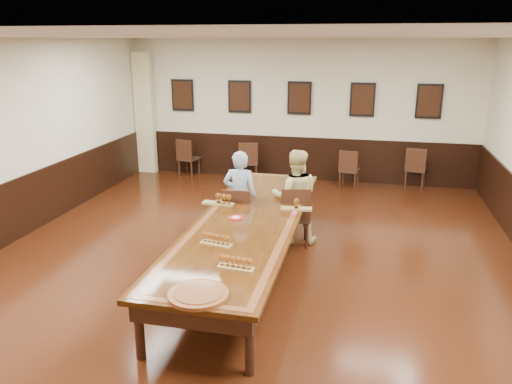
% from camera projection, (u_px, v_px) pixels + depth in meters
% --- Properties ---
extents(floor, '(8.00, 10.00, 0.02)m').
position_uv_depth(floor, '(248.00, 268.00, 7.22)').
color(floor, black).
rests_on(floor, ground).
extents(ceiling, '(8.00, 10.00, 0.02)m').
position_uv_depth(ceiling, '(247.00, 36.00, 6.28)').
color(ceiling, white).
rests_on(ceiling, floor).
extents(wall_back, '(8.00, 0.02, 3.20)m').
position_uv_depth(wall_back, '(299.00, 111.00, 11.42)').
color(wall_back, beige).
rests_on(wall_back, floor).
extents(chair_man, '(0.46, 0.50, 0.94)m').
position_uv_depth(chair_man, '(239.00, 215.00, 7.99)').
color(chair_man, black).
rests_on(chair_man, floor).
extents(chair_woman, '(0.55, 0.58, 0.98)m').
position_uv_depth(chair_woman, '(295.00, 215.00, 7.93)').
color(chair_woman, black).
rests_on(chair_woman, floor).
extents(spare_chair_a, '(0.51, 0.54, 0.91)m').
position_uv_depth(spare_chair_a, '(189.00, 157.00, 12.01)').
color(spare_chair_a, black).
rests_on(spare_chair_a, floor).
extents(spare_chair_b, '(0.52, 0.55, 0.93)m').
position_uv_depth(spare_chair_b, '(248.00, 161.00, 11.58)').
color(spare_chair_b, black).
rests_on(spare_chair_b, floor).
extents(spare_chair_c, '(0.47, 0.50, 0.87)m').
position_uv_depth(spare_chair_c, '(349.00, 169.00, 11.01)').
color(spare_chair_c, black).
rests_on(spare_chair_c, floor).
extents(spare_chair_d, '(0.53, 0.56, 0.92)m').
position_uv_depth(spare_chair_d, '(416.00, 168.00, 10.98)').
color(spare_chair_d, black).
rests_on(spare_chair_d, floor).
extents(person_man, '(0.56, 0.38, 1.50)m').
position_uv_depth(person_man, '(240.00, 197.00, 8.00)').
color(person_man, '#4B77BC').
rests_on(person_man, floor).
extents(person_woman, '(0.86, 0.73, 1.53)m').
position_uv_depth(person_woman, '(295.00, 197.00, 7.95)').
color(person_woman, '#DACE88').
rests_on(person_woman, floor).
extents(pink_phone, '(0.08, 0.14, 0.01)m').
position_uv_depth(pink_phone, '(294.00, 213.00, 7.22)').
color(pink_phone, '#CB437B').
rests_on(pink_phone, conference_table).
extents(curtain, '(0.45, 0.18, 2.90)m').
position_uv_depth(curtain, '(145.00, 114.00, 12.08)').
color(curtain, '#CCC58C').
rests_on(curtain, floor).
extents(wainscoting, '(8.00, 10.00, 1.00)m').
position_uv_depth(wainscoting, '(248.00, 236.00, 7.07)').
color(wainscoting, black).
rests_on(wainscoting, floor).
extents(conference_table, '(1.40, 5.00, 0.76)m').
position_uv_depth(conference_table, '(248.00, 228.00, 7.04)').
color(conference_table, black).
rests_on(conference_table, floor).
extents(posters, '(6.14, 0.04, 0.74)m').
position_uv_depth(posters, '(299.00, 98.00, 11.26)').
color(posters, black).
rests_on(posters, wall_back).
extents(flight_a, '(0.50, 0.20, 0.18)m').
position_uv_depth(flight_a, '(220.00, 199.00, 7.58)').
color(flight_a, olive).
rests_on(flight_a, conference_table).
extents(flight_b, '(0.47, 0.19, 0.17)m').
position_uv_depth(flight_b, '(296.00, 205.00, 7.36)').
color(flight_b, olive).
rests_on(flight_b, conference_table).
extents(flight_c, '(0.42, 0.20, 0.15)m').
position_uv_depth(flight_c, '(216.00, 240.00, 6.09)').
color(flight_c, olive).
rests_on(flight_c, conference_table).
extents(flight_d, '(0.42, 0.17, 0.15)m').
position_uv_depth(flight_d, '(236.00, 263.00, 5.45)').
color(flight_d, olive).
rests_on(flight_d, conference_table).
extents(red_plate_grp, '(0.20, 0.20, 0.03)m').
position_uv_depth(red_plate_grp, '(236.00, 218.00, 7.01)').
color(red_plate_grp, red).
rests_on(red_plate_grp, conference_table).
extents(carved_platter, '(0.72, 0.72, 0.05)m').
position_uv_depth(carved_platter, '(198.00, 294.00, 4.88)').
color(carved_platter, '#622D13').
rests_on(carved_platter, conference_table).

